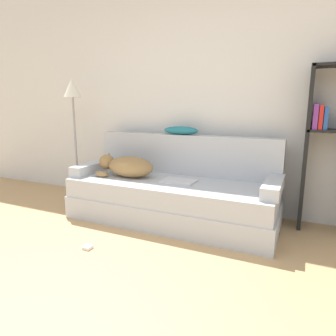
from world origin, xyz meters
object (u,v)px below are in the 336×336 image
Objects in this scene: couch at (172,201)px; power_adapter at (88,247)px; dog at (127,166)px; laptop at (179,181)px; floor_lamp at (73,106)px; throw_pillow at (181,130)px; bookshelf at (331,140)px.

couch is 30.79× the size of power_adapter.
laptop is (0.60, 0.02, -0.11)m from dog.
floor_lamp is at bearing 174.74° from couch.
floor_lamp is (-0.85, 0.17, 0.63)m from dog.
throw_pillow is 1.59m from power_adapter.
bookshelf is at bearing 0.68° from throw_pillow.
dog reaches higher than couch.
dog is 9.48× the size of power_adapter.
couch is 0.24m from laptop.
throw_pillow is at bearing 110.90° from laptop.
couch is at bearing -164.67° from bookshelf.
dog is at bearing -11.37° from floor_lamp.
couch is 5.27× the size of throw_pillow.
couch is at bearing 67.30° from power_adapter.
floor_lamp reaches higher than power_adapter.
laptop is 1.47m from bookshelf.
throw_pillow reaches higher than dog.
laptop is at bearing 1.98° from dog.
couch is 3.25× the size of dog.
power_adapter is at bearing -116.89° from laptop.
dog reaches higher than laptop.
bookshelf is (1.94, 0.44, 0.34)m from dog.
throw_pillow is 5.85× the size of power_adapter.
power_adapter is (-0.37, -0.90, -0.20)m from couch.
laptop reaches higher than power_adapter.
laptop is 1.07m from power_adapter.
couch is 1.67m from floor_lamp.
laptop is at bearing -70.02° from throw_pillow.
throw_pillow is at bearing 99.02° from couch.
couch reaches higher than power_adapter.
floor_lamp is at bearing -169.21° from throw_pillow.
bookshelf is (1.42, 0.39, 0.67)m from couch.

